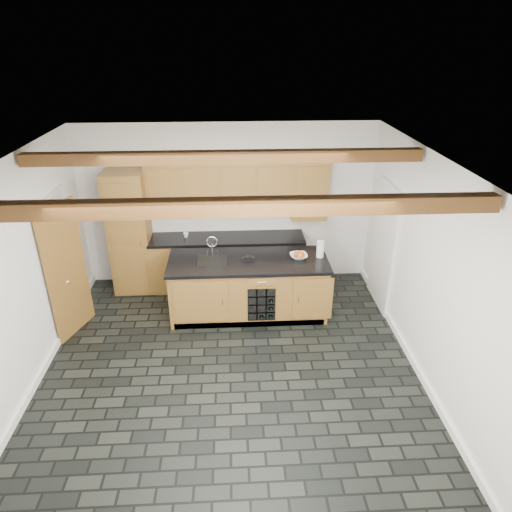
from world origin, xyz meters
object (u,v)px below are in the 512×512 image
(kitchen_scale, at_px, (248,258))
(paper_towel, at_px, (320,249))
(fruit_bowl, at_px, (299,256))
(island, at_px, (249,287))

(kitchen_scale, xyz_separation_m, paper_towel, (1.12, 0.05, 0.10))
(kitchen_scale, bearing_deg, paper_towel, -0.26)
(kitchen_scale, height_order, paper_towel, paper_towel)
(fruit_bowl, bearing_deg, island, -177.05)
(island, xyz_separation_m, fruit_bowl, (0.78, 0.04, 0.50))
(kitchen_scale, distance_m, fruit_bowl, 0.78)
(kitchen_scale, bearing_deg, island, -78.57)
(fruit_bowl, relative_size, paper_towel, 1.02)
(fruit_bowl, height_order, paper_towel, paper_towel)
(island, height_order, paper_towel, paper_towel)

